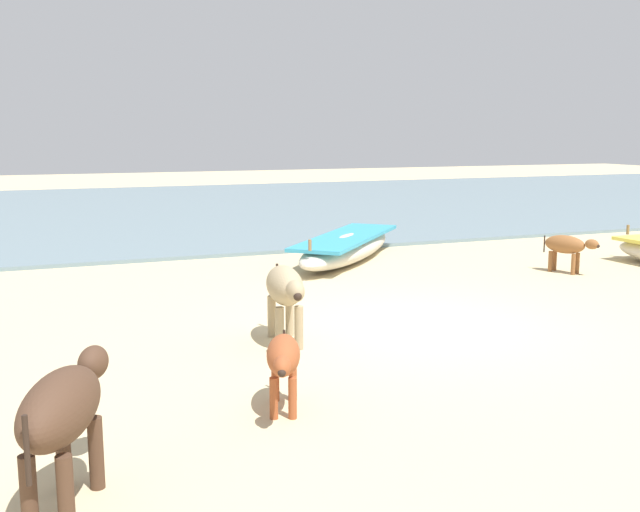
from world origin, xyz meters
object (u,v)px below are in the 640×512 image
cow_adult_dark (64,410)px  fishing_boat_2 (347,247)px  calf_near_rust (283,359)px  calf_far_brown (567,246)px  cow_second_adult_dun (285,289)px

cow_adult_dark → fishing_boat_2: bearing=-12.8°
cow_adult_dark → calf_near_rust: 2.28m
calf_near_rust → calf_far_brown: 8.44m
fishing_boat_2 → calf_far_brown: fishing_boat_2 is taller
fishing_boat_2 → cow_adult_dark: size_ratio=2.76×
fishing_boat_2 → cow_second_adult_dun: (-3.09, -5.16, 0.41)m
fishing_boat_2 → calf_near_rust: fishing_boat_2 is taller
calf_near_rust → cow_second_adult_dun: cow_second_adult_dun is taller
cow_adult_dark → cow_second_adult_dun: size_ratio=1.00×
fishing_boat_2 → cow_adult_dark: (-5.81, -8.37, 0.43)m
cow_adult_dark → cow_second_adult_dun: cow_adult_dark is taller
fishing_boat_2 → cow_second_adult_dun: size_ratio=2.75×
cow_second_adult_dun → fishing_boat_2: bearing=158.2°
cow_second_adult_dun → calf_far_brown: bearing=120.3°
fishing_boat_2 → calf_far_brown: (3.28, -2.69, 0.22)m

